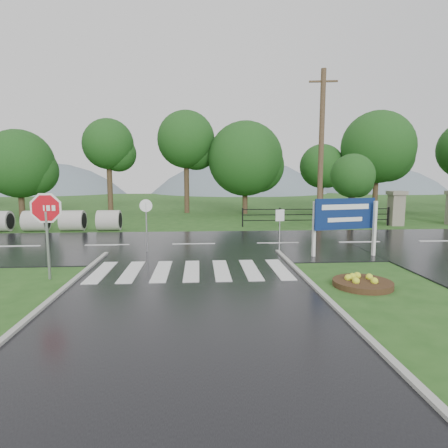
{
  "coord_description": "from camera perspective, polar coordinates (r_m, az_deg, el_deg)",
  "views": [
    {
      "loc": [
        0.27,
        -7.34,
        3.25
      ],
      "look_at": [
        1.16,
        6.0,
        1.5
      ],
      "focal_mm": 30.0,
      "sensor_mm": 36.0,
      "label": 1
    }
  ],
  "objects": [
    {
      "name": "ground",
      "position": [
        8.03,
        -5.63,
        -16.43
      ],
      "size": [
        120.0,
        120.0,
        0.0
      ],
      "primitive_type": "plane",
      "color": "#234E1A",
      "rests_on": "ground"
    },
    {
      "name": "main_road",
      "position": [
        17.65,
        -4.62,
        -3.19
      ],
      "size": [
        90.0,
        8.0,
        0.04
      ],
      "primitive_type": "cube",
      "color": "black",
      "rests_on": "ground"
    },
    {
      "name": "crosswalk",
      "position": [
        12.75,
        -4.93,
        -7.06
      ],
      "size": [
        6.5,
        2.8,
        0.02
      ],
      "color": "silver",
      "rests_on": "ground"
    },
    {
      "name": "pillar_west",
      "position": [
        26.67,
        24.74,
        2.31
      ],
      "size": [
        1.0,
        1.0,
        2.24
      ],
      "color": "gray",
      "rests_on": "ground"
    },
    {
      "name": "fence_west",
      "position": [
        24.64,
        13.89,
        1.34
      ],
      "size": [
        9.58,
        0.08,
        1.2
      ],
      "color": "black",
      "rests_on": "ground"
    },
    {
      "name": "hills",
      "position": [
        74.81,
        -1.23,
        -7.1
      ],
      "size": [
        102.0,
        48.0,
        48.0
      ],
      "color": "slate",
      "rests_on": "ground"
    },
    {
      "name": "treeline",
      "position": [
        31.52,
        -2.46,
        1.52
      ],
      "size": [
        83.2,
        5.2,
        10.0
      ],
      "color": "#143E13",
      "rests_on": "ground"
    },
    {
      "name": "culvert_pipes",
      "position": [
        24.86,
        -28.96,
        0.4
      ],
      "size": [
        11.8,
        1.2,
        1.2
      ],
      "color": "#9E9B93",
      "rests_on": "ground"
    },
    {
      "name": "stop_sign",
      "position": [
        12.75,
        -25.46,
        1.09
      ],
      "size": [
        1.28,
        0.14,
        2.89
      ],
      "color": "#939399",
      "rests_on": "ground"
    },
    {
      "name": "estate_billboard",
      "position": [
        15.54,
        17.96,
        1.04
      ],
      "size": [
        2.63,
        0.66,
        2.35
      ],
      "color": "silver",
      "rests_on": "ground"
    },
    {
      "name": "flower_bed",
      "position": [
        11.83,
        20.37,
        -8.33
      ],
      "size": [
        1.71,
        1.71,
        0.34
      ],
      "color": "#332111",
      "rests_on": "ground"
    },
    {
      "name": "reg_sign_small",
      "position": [
        16.0,
        8.5,
        0.42
      ],
      "size": [
        0.39,
        0.13,
        1.81
      ],
      "color": "#939399",
      "rests_on": "ground"
    },
    {
      "name": "reg_sign_round",
      "position": [
        15.91,
        -11.76,
        0.72
      ],
      "size": [
        0.53,
        0.06,
        2.26
      ],
      "color": "#939399",
      "rests_on": "ground"
    },
    {
      "name": "utility_pole_east",
      "position": [
        24.09,
        14.59,
        11.05
      ],
      "size": [
        1.7,
        0.35,
        9.57
      ],
      "color": "#473523",
      "rests_on": "ground"
    },
    {
      "name": "entrance_tree_left",
      "position": [
        26.92,
        19.0,
        6.9
      ],
      "size": [
        2.96,
        2.96,
        4.7
      ],
      "color": "#3D2B1C",
      "rests_on": "ground"
    }
  ]
}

